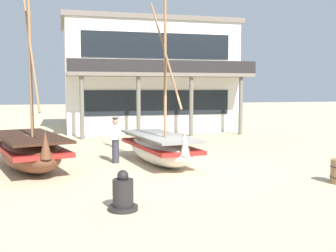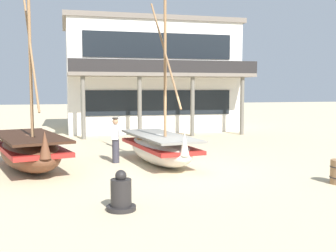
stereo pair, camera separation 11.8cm
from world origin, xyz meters
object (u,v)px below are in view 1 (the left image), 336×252
object	(u,v)px
fishing_boat_centre_large	(159,147)
harbor_building_main	(147,76)
capstan_winch	(123,195)
fishing_boat_near_left	(29,150)
fisherman_by_hull	(115,141)

from	to	relation	value
fishing_boat_centre_large	harbor_building_main	xyz separation A→B (m)	(2.26, 13.04, 2.98)
harbor_building_main	fishing_boat_centre_large	bearing A→B (deg)	-99.86
capstan_winch	fishing_boat_centre_large	bearing A→B (deg)	68.35
fishing_boat_near_left	fisherman_by_hull	world-z (taller)	fishing_boat_near_left
fishing_boat_near_left	fishing_boat_centre_large	xyz separation A→B (m)	(4.51, -0.03, -0.05)
fishing_boat_near_left	fishing_boat_centre_large	bearing A→B (deg)	-0.34
fishing_boat_centre_large	capstan_winch	world-z (taller)	fishing_boat_centre_large
fishing_boat_near_left	capstan_winch	xyz separation A→B (m)	(2.38, -5.40, -0.30)
fishing_boat_near_left	fisherman_by_hull	bearing A→B (deg)	10.49
fishing_boat_centre_large	fisherman_by_hull	distance (m)	1.65
fishing_boat_near_left	fishing_boat_centre_large	world-z (taller)	fishing_boat_near_left
harbor_building_main	fisherman_by_hull	bearing A→B (deg)	-106.94
capstan_winch	harbor_building_main	xyz separation A→B (m)	(4.40, 18.41, 3.22)
harbor_building_main	capstan_winch	bearing A→B (deg)	-103.44
fishing_boat_near_left	harbor_building_main	world-z (taller)	harbor_building_main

